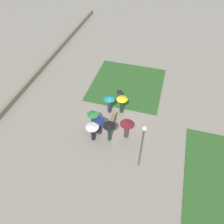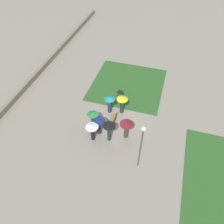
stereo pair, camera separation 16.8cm
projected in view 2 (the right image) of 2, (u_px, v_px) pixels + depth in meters
The scene contains 13 objects.
ground_plane at pixel (114, 120), 19.91m from camera, with size 90.00×90.00×0.00m, color gray.
lawn_patch_near at pixel (128, 84), 23.49m from camera, with size 7.50×7.43×0.06m.
parapet_wall at pixel (16, 96), 21.75m from camera, with size 45.00×0.35×0.57m.
park_bench at pixel (113, 120), 19.30m from camera, with size 1.51×0.42×0.90m.
lamp_post at pixel (141, 143), 14.61m from camera, with size 0.32×0.32×4.49m.
trash_bin at pixel (120, 96), 21.53m from camera, with size 0.58×0.58×0.97m.
crowd_person_yellow at pixel (122, 102), 19.76m from camera, with size 1.02×1.02×1.81m.
crowd_person_teal at pixel (110, 101), 19.73m from camera, with size 1.02×1.02×1.86m.
crowd_person_green at pixel (93, 118), 18.48m from camera, with size 0.95×0.95×1.84m.
crowd_person_maroon at pixel (127, 127), 17.73m from camera, with size 1.16×1.16×1.76m.
crowd_person_black at pixel (109, 128), 17.37m from camera, with size 1.03×1.03×1.95m.
crowd_person_white at pixel (92, 129), 17.48m from camera, with size 1.07×1.07×1.77m.
crowd_person_navy at pixel (99, 123), 18.03m from camera, with size 1.13×1.13×1.73m.
Camera 2 is at (12.85, 3.67, 14.78)m, focal length 35.00 mm.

